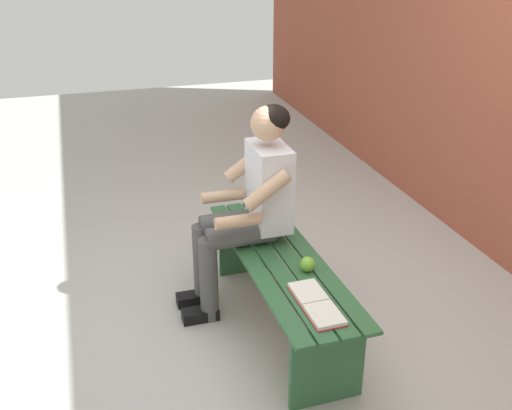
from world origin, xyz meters
TOP-DOWN VIEW (x-y plane):
  - ground_plane at (1.00, 1.00)m, footprint 10.00×7.00m
  - bench_near at (0.00, 0.00)m, footprint 1.57×0.46m
  - person_seated at (0.29, 0.10)m, footprint 0.50×0.69m
  - apple at (-0.17, -0.09)m, footprint 0.08×0.08m
  - book_open at (-0.49, -0.01)m, footprint 0.41×0.16m

SIDE VIEW (x-z plane):
  - ground_plane at x=1.00m, z-range -0.04..0.00m
  - bench_near at x=0.00m, z-range 0.12..0.58m
  - book_open at x=-0.49m, z-range 0.46..0.49m
  - apple at x=-0.17m, z-range 0.47..0.55m
  - person_seated at x=0.29m, z-range 0.07..1.34m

